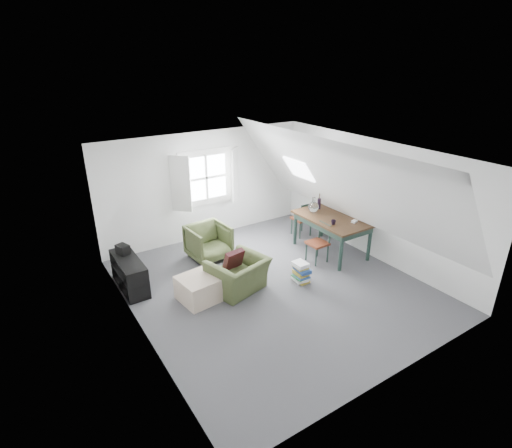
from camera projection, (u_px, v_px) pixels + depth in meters
floor at (274, 286)px, 7.54m from camera, size 5.50×5.50×0.00m
ceiling at (276, 156)px, 6.56m from camera, size 5.50×5.50×0.00m
wall_back at (206, 186)px, 9.18m from camera, size 5.00×0.00×5.00m
wall_front at (404, 299)px, 4.93m from camera, size 5.00×0.00×5.00m
wall_left at (135, 262)px, 5.80m from camera, size 0.00×5.50×5.50m
wall_right at (373, 200)px, 8.30m from camera, size 0.00×5.50×5.50m
slope_left at (193, 216)px, 6.07m from camera, size 3.19×5.50×4.48m
slope_right at (342, 183)px, 7.62m from camera, size 3.19×5.50×4.48m
dormer_window at (207, 178)px, 9.04m from camera, size 1.71×0.35×1.30m
skylight at (299, 169)px, 8.64m from camera, size 0.35×0.75×0.47m
armchair_near at (238, 290)px, 7.43m from camera, size 1.16×1.08×0.63m
armchair_far at (209, 258)px, 8.60m from camera, size 0.85×0.87×0.74m
throw_pillow at (234, 260)px, 7.32m from camera, size 0.41×0.27×0.40m
ottoman at (199, 289)px, 7.05m from camera, size 0.74×0.74×0.44m
dining_table at (332, 222)px, 8.58m from camera, size 0.99×1.64×0.82m
demijohn at (313, 207)px, 8.76m from camera, size 0.24×0.24×0.33m
vase_twigs at (319, 203)px, 8.96m from camera, size 0.08×0.09×0.60m
cup at (333, 224)px, 8.18m from camera, size 0.12×0.12×0.10m
paper_box at (354, 221)px, 8.28m from camera, size 0.15×0.12×0.04m
dining_chair_far at (302, 218)px, 9.49m from camera, size 0.40×0.40×0.85m
dining_chair_near at (319, 242)px, 8.30m from camera, size 0.39×0.39×0.83m
media_shelf at (130, 276)px, 7.37m from camera, size 0.39×1.16×0.60m
electronics_box at (123, 250)px, 7.43m from camera, size 0.25×0.29×0.19m
magazine_stack at (301, 272)px, 7.61m from camera, size 0.30×0.36×0.41m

